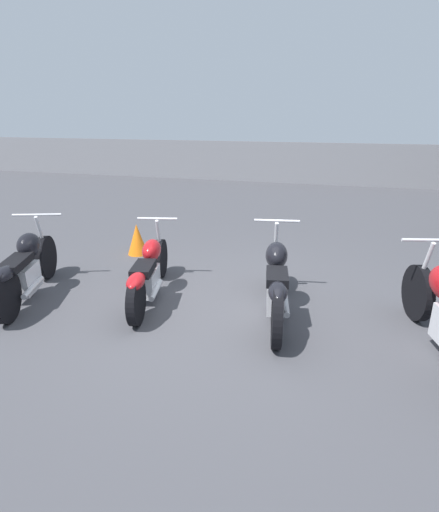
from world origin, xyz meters
TOP-DOWN VIEW (x-y plane):
  - ground_plane at (0.00, 0.00)m, footprint 60.00×60.00m
  - fence_back at (0.00, 10.38)m, footprint 40.00×0.04m
  - motorcycle_slot_0 at (-2.49, -0.35)m, footprint 0.92×1.93m
  - motorcycle_slot_1 at (-0.93, 0.09)m, footprint 0.74×2.03m
  - motorcycle_slot_2 at (0.74, 0.10)m, footprint 0.66×2.14m
  - traffic_cone_far at (-1.94, 1.70)m, footprint 0.35×0.35m

SIDE VIEW (x-z plane):
  - ground_plane at x=0.00m, z-range 0.00..0.00m
  - traffic_cone_far at x=-1.94m, z-range 0.00..0.54m
  - motorcycle_slot_1 at x=-0.93m, z-range -0.09..0.86m
  - motorcycle_slot_0 at x=-2.49m, z-range -0.07..0.94m
  - motorcycle_slot_2 at x=0.74m, z-range -0.08..0.96m
  - fence_back at x=0.00m, z-range 0.00..1.45m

